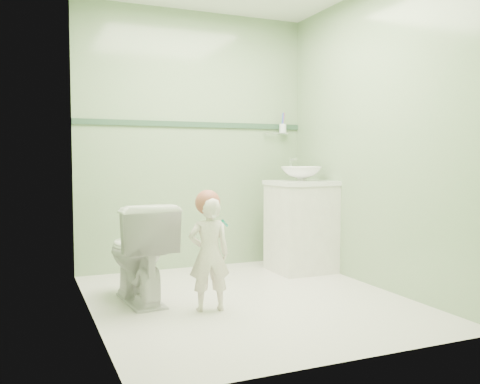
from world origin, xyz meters
name	(u,v)px	position (x,y,z in m)	size (l,w,h in m)	color
ground	(248,300)	(0.00, 0.00, 0.00)	(2.50, 2.50, 0.00)	silver
room_shell	(248,135)	(0.00, 0.00, 1.20)	(2.50, 2.54, 2.40)	#85AC7A
trim_stripe	(195,124)	(0.00, 1.24, 1.35)	(2.20, 0.02, 0.05)	#2E4E39
vanity	(301,228)	(0.84, 0.70, 0.40)	(0.52, 0.50, 0.80)	white
counter	(301,183)	(0.84, 0.70, 0.81)	(0.54, 0.52, 0.04)	white
basin	(301,174)	(0.84, 0.70, 0.89)	(0.37, 0.37, 0.13)	white
faucet	(292,165)	(0.84, 0.89, 0.97)	(0.03, 0.13, 0.18)	silver
cup_holder	(282,128)	(0.89, 1.18, 1.33)	(0.26, 0.07, 0.21)	silver
toilet	(139,252)	(-0.74, 0.26, 0.36)	(0.40, 0.70, 0.72)	white
toddler	(209,254)	(-0.35, -0.14, 0.38)	(0.28, 0.18, 0.77)	beige
hair_cap	(208,202)	(-0.35, -0.12, 0.73)	(0.17, 0.17, 0.17)	#9D533E
teal_toothbrush	(224,222)	(-0.30, -0.28, 0.61)	(0.11, 0.14, 0.08)	#03836B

